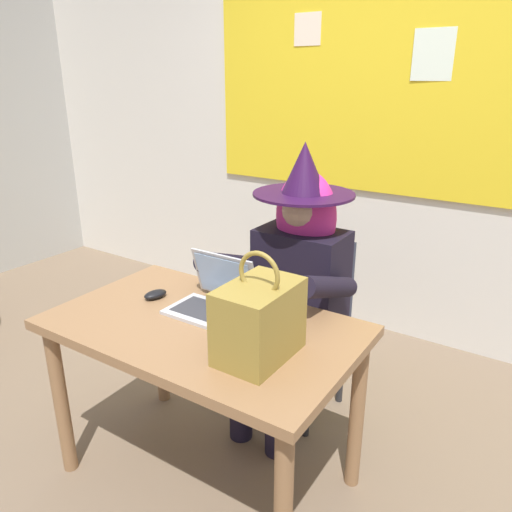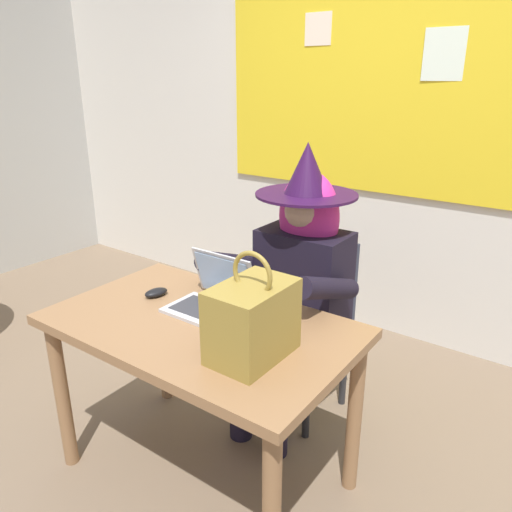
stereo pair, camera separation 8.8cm
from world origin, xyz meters
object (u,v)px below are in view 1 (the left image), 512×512
computer_mouse (155,294)px  chair_at_desk (306,315)px  desk_main (203,346)px  laptop (214,298)px  handbag (259,320)px  person_costumed (295,272)px

computer_mouse → chair_at_desk: bearing=73.4°
desk_main → chair_at_desk: chair_at_desk is taller
chair_at_desk → computer_mouse: size_ratio=8.56×
desk_main → chair_at_desk: bearing=83.9°
chair_at_desk → computer_mouse: (-0.39, -0.66, 0.26)m
laptop → chair_at_desk: bearing=78.5°
desk_main → laptop: laptop is taller
laptop → handbag: (0.35, -0.20, 0.08)m
chair_at_desk → laptop: (-0.12, -0.60, 0.30)m
desk_main → person_costumed: (0.07, 0.60, 0.13)m
computer_mouse → handbag: handbag is taller
chair_at_desk → person_costumed: 0.30m
chair_at_desk → laptop: bearing=-7.1°
chair_at_desk → computer_mouse: bearing=-26.9°
computer_mouse → person_costumed: bearing=68.3°
laptop → person_costumed: bearing=76.3°
desk_main → computer_mouse: (-0.31, 0.06, 0.12)m
chair_at_desk → person_costumed: bearing=1.5°
person_costumed → handbag: person_costumed is taller
desk_main → computer_mouse: computer_mouse is taller
person_costumed → computer_mouse: 0.66m
handbag → person_costumed: bearing=109.6°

